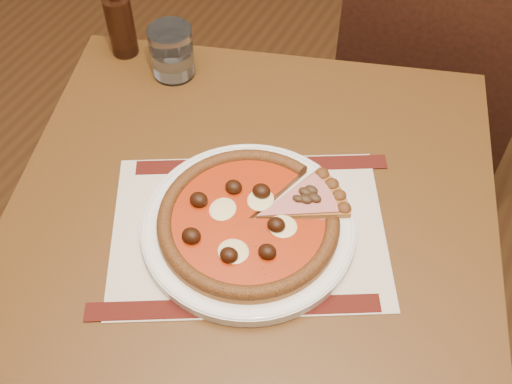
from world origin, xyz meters
TOP-DOWN VIEW (x-y plane):
  - table at (-0.30, -0.80)m, footprint 1.01×1.01m
  - chair_far at (-0.17, -0.10)m, footprint 0.46×0.46m
  - placemat at (-0.28, -0.83)m, footprint 0.53×0.48m
  - plate at (-0.28, -0.83)m, footprint 0.34×0.34m
  - pizza at (-0.28, -0.83)m, footprint 0.29×0.29m
  - ham_slice at (-0.21, -0.75)m, footprint 0.13×0.14m
  - water_glass at (-0.59, -0.56)m, footprint 0.11×0.11m
  - bottle at (-0.71, -0.55)m, footprint 0.05×0.05m

SIDE VIEW (x-z plane):
  - chair_far at x=-0.17m, z-range 0.06..0.96m
  - table at x=-0.30m, z-range 0.27..1.02m
  - placemat at x=-0.28m, z-range 0.75..0.75m
  - plate at x=-0.28m, z-range 0.75..0.77m
  - ham_slice at x=-0.21m, z-range 0.77..0.79m
  - pizza at x=-0.28m, z-range 0.76..0.80m
  - water_glass at x=-0.59m, z-range 0.75..0.85m
  - bottle at x=-0.71m, z-range 0.73..0.91m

